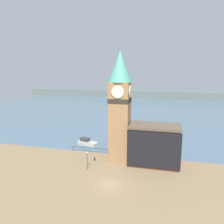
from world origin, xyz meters
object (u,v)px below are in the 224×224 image
at_px(pier_building, 154,145).
at_px(mooring_bollard_near, 95,159).
at_px(clock_tower, 120,104).
at_px(lamp_post, 87,157).
at_px(boat_near, 87,142).

xyz_separation_m(pier_building, mooring_bollard_near, (-12.29, -1.20, -3.78)).
xyz_separation_m(clock_tower, pier_building, (7.18, -0.23, -7.94)).
bearing_deg(pier_building, lamp_post, -156.19).
height_order(clock_tower, mooring_bollard_near, clock_tower).
xyz_separation_m(pier_building, lamp_post, (-12.33, -5.44, -1.63)).
bearing_deg(boat_near, clock_tower, -18.74).
distance_m(pier_building, mooring_bollard_near, 12.91).
distance_m(clock_tower, lamp_post, 12.26).
distance_m(clock_tower, boat_near, 17.17).
bearing_deg(lamp_post, mooring_bollard_near, 89.37).
height_order(clock_tower, boat_near, clock_tower).
height_order(pier_building, lamp_post, pier_building).
bearing_deg(mooring_bollard_near, lamp_post, -90.63).
bearing_deg(mooring_bollard_near, boat_near, 118.70).
relative_size(clock_tower, boat_near, 3.98).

